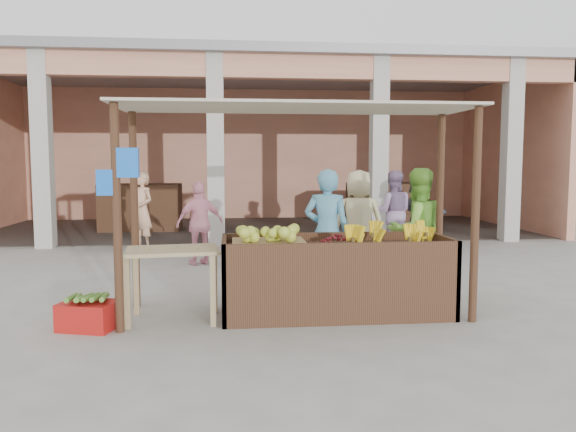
{
  "coord_description": "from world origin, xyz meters",
  "views": [
    {
      "loc": [
        -0.7,
        -6.28,
        1.75
      ],
      "look_at": [
        0.07,
        1.2,
        1.03
      ],
      "focal_mm": 35.0,
      "sensor_mm": 36.0,
      "label": 1
    }
  ],
  "objects": [
    {
      "name": "stall_awning",
      "position": [
        -0.01,
        0.06,
        1.98
      ],
      "size": [
        4.09,
        1.35,
        2.39
      ],
      "color": "#4E301F",
      "rests_on": "ground"
    },
    {
      "name": "shopper_d",
      "position": [
        3.04,
        4.5,
        0.8
      ],
      "size": [
        0.83,
        1.56,
        1.61
      ],
      "primitive_type": "imported",
      "rotation": [
        0.0,
        0.0,
        1.72
      ],
      "color": "#43454F",
      "rests_on": "ground"
    },
    {
      "name": "vendor_blue",
      "position": [
        0.56,
        0.97,
        0.89
      ],
      "size": [
        0.8,
        0.69,
        1.78
      ],
      "primitive_type": "imported",
      "rotation": [
        0.0,
        0.0,
        2.8
      ],
      "color": "#5AA6C9",
      "rests_on": "ground"
    },
    {
      "name": "shopper_e",
      "position": [
        -2.46,
        5.12,
        0.82
      ],
      "size": [
        0.76,
        0.75,
        1.64
      ],
      "primitive_type": "imported",
      "rotation": [
        0.0,
        0.0,
        -0.76
      ],
      "color": "tan",
      "rests_on": "ground"
    },
    {
      "name": "shopper_b",
      "position": [
        -1.22,
        3.38,
        0.76
      ],
      "size": [
        1.01,
        0.78,
        1.52
      ],
      "primitive_type": "imported",
      "rotation": [
        0.0,
        0.0,
        3.54
      ],
      "color": "pink",
      "rests_on": "ground"
    },
    {
      "name": "shopper_c",
      "position": [
        1.33,
        2.44,
        0.91
      ],
      "size": [
        0.94,
        0.67,
        1.81
      ],
      "primitive_type": "imported",
      "rotation": [
        0.0,
        0.0,
        3.02
      ],
      "color": "tan",
      "rests_on": "ground"
    },
    {
      "name": "plantain_bundle",
      "position": [
        -2.2,
        -0.32,
        0.34
      ],
      "size": [
        0.45,
        0.31,
        0.09
      ],
      "primitive_type": null,
      "color": "#538530",
      "rests_on": "red_crate"
    },
    {
      "name": "fruit_stall",
      "position": [
        0.5,
        0.0,
        0.4
      ],
      "size": [
        2.6,
        0.95,
        0.8
      ],
      "primitive_type": "cube",
      "color": "#4E301F",
      "rests_on": "ground"
    },
    {
      "name": "produce_sacks",
      "position": [
        2.53,
        5.42,
        0.3
      ],
      "size": [
        0.79,
        0.49,
        0.6
      ],
      "color": "maroon",
      "rests_on": "ground"
    },
    {
      "name": "market_building",
      "position": [
        0.05,
        8.93,
        2.7
      ],
      "size": [
        14.4,
        6.4,
        4.2
      ],
      "color": "#E79B79",
      "rests_on": "ground"
    },
    {
      "name": "ground",
      "position": [
        0.0,
        0.0,
        0.0
      ],
      "size": [
        60.0,
        60.0,
        0.0
      ],
      "primitive_type": "plane",
      "color": "gray",
      "rests_on": "ground"
    },
    {
      "name": "motorcycle",
      "position": [
        0.48,
        2.58,
        0.44
      ],
      "size": [
        1.08,
        1.79,
        0.88
      ],
      "primitive_type": "imported",
      "rotation": [
        0.0,
        0.0,
        1.26
      ],
      "color": "maroon",
      "rests_on": "ground"
    },
    {
      "name": "red_crate",
      "position": [
        -2.2,
        -0.32,
        0.15
      ],
      "size": [
        0.65,
        0.55,
        0.29
      ],
      "primitive_type": "cube",
      "rotation": [
        0.0,
        0.0,
        -0.29
      ],
      "color": "#B51613",
      "rests_on": "ground"
    },
    {
      "name": "side_table",
      "position": [
        -1.34,
        -0.06,
        0.67
      ],
      "size": [
        1.07,
        0.77,
        0.81
      ],
      "rotation": [
        0.0,
        0.0,
        0.12
      ],
      "color": "tan",
      "rests_on": "ground"
    },
    {
      "name": "vendor_green",
      "position": [
        1.76,
        0.9,
        0.88
      ],
      "size": [
        0.92,
        0.63,
        1.77
      ],
      "primitive_type": "imported",
      "rotation": [
        0.0,
        0.0,
        3.31
      ],
      "color": "#83CD42",
      "rests_on": "ground"
    },
    {
      "name": "banana_heap",
      "position": [
        1.09,
        -0.04,
        0.9
      ],
      "size": [
        1.12,
        0.61,
        0.2
      ],
      "primitive_type": null,
      "color": "yellow",
      "rests_on": "fruit_stall"
    },
    {
      "name": "berry_heap",
      "position": [
        0.53,
        0.05,
        0.88
      ],
      "size": [
        0.48,
        0.39,
        0.15
      ],
      "primitive_type": "ellipsoid",
      "color": "maroon",
      "rests_on": "fruit_stall"
    },
    {
      "name": "shopper_f",
      "position": [
        2.43,
        4.29,
        0.87
      ],
      "size": [
        0.94,
        0.67,
        1.75
      ],
      "primitive_type": "imported",
      "rotation": [
        0.0,
        0.0,
        2.92
      ],
      "color": "gray",
      "rests_on": "ground"
    },
    {
      "name": "melon_tray",
      "position": [
        -0.27,
        0.05,
        0.9
      ],
      "size": [
        0.83,
        0.72,
        0.21
      ],
      "color": "#A58455",
      "rests_on": "fruit_stall"
    },
    {
      "name": "papaya_pile",
      "position": [
        -1.34,
        -0.06,
        0.9
      ],
      "size": [
        0.66,
        0.38,
        0.19
      ],
      "primitive_type": null,
      "color": "#448B2D",
      "rests_on": "side_table"
    }
  ]
}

